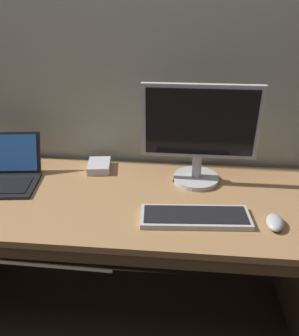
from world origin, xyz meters
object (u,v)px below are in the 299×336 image
computer_mouse (275,222)px  external_drive_box (99,166)px  laptop_black (2,174)px  external_monitor (199,134)px  wired_keyboard (195,217)px

computer_mouse → external_drive_box: size_ratio=0.76×
laptop_black → external_monitor: bearing=5.3°
wired_keyboard → computer_mouse: bearing=-3.2°
wired_keyboard → external_drive_box: 0.58m
laptop_black → wired_keyboard: size_ratio=0.83×
external_monitor → wired_keyboard: 0.36m
wired_keyboard → external_drive_box: bearing=141.2°
external_drive_box → laptop_black: bearing=-158.7°
wired_keyboard → computer_mouse: computer_mouse is taller
laptop_black → external_monitor: (0.87, 0.08, 0.19)m
wired_keyboard → external_drive_box: size_ratio=3.05×
computer_mouse → external_drive_box: bearing=164.3°
external_monitor → wired_keyboard: bearing=-92.4°
laptop_black → computer_mouse: 1.16m
laptop_black → external_monitor: size_ratio=0.71×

